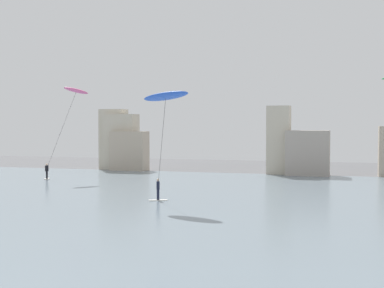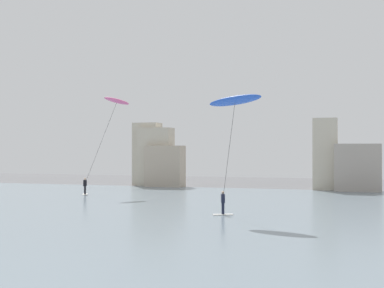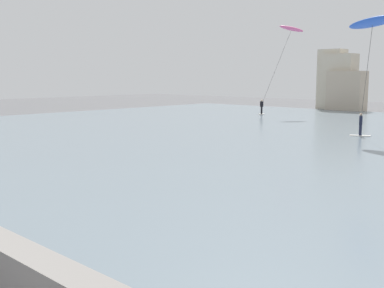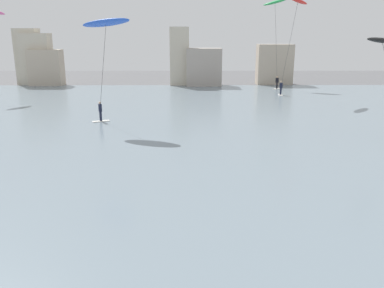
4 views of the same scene
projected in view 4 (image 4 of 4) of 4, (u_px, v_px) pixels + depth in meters
water_bay at (176, 128)px, 30.49m from camera, size 84.00×52.00×0.10m
far_shore_buildings at (134, 62)px, 55.48m from camera, size 39.01×4.68×7.99m
kitesurfer_red at (296, 10)px, 41.59m from camera, size 3.04×4.84×10.81m
kitesurfer_blue at (105, 30)px, 29.12m from camera, size 4.00×3.19×8.27m
kitesurfer_green at (275, 10)px, 51.46m from camera, size 3.28×4.52×11.47m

